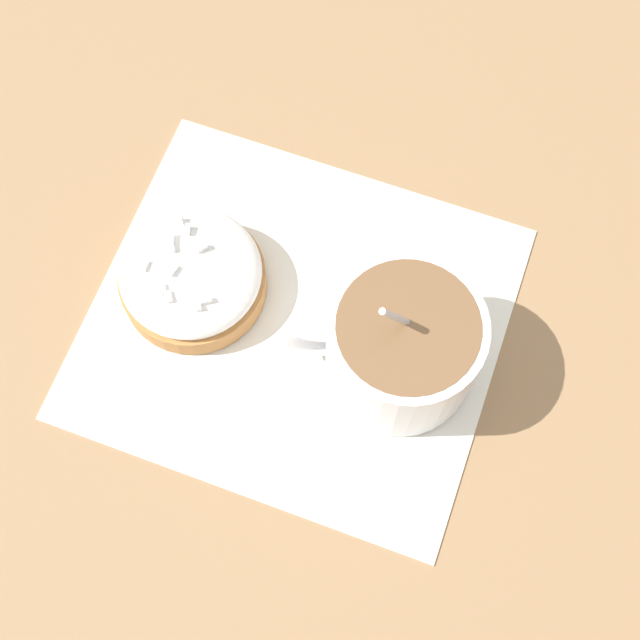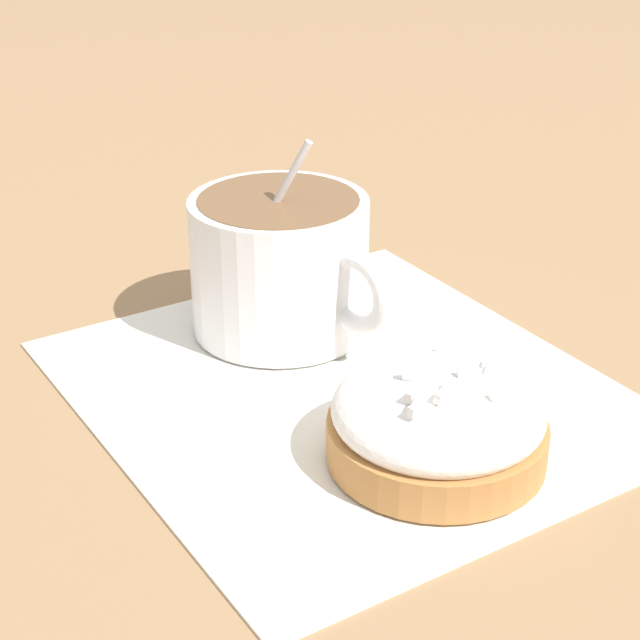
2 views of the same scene
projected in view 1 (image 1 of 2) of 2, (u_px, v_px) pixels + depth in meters
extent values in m
plane|color=#93704C|center=(296.00, 322.00, 0.58)|extent=(3.00, 3.00, 0.00)
cube|color=white|center=(296.00, 321.00, 0.58)|extent=(0.26, 0.24, 0.00)
cylinder|color=white|center=(403.00, 347.00, 0.53)|extent=(0.09, 0.09, 0.07)
cylinder|color=brown|center=(408.00, 330.00, 0.51)|extent=(0.08, 0.08, 0.01)
torus|color=white|center=(316.00, 339.00, 0.53)|extent=(0.04, 0.02, 0.04)
ellipsoid|color=silver|center=(359.00, 376.00, 0.55)|extent=(0.03, 0.03, 0.01)
cylinder|color=silver|center=(414.00, 332.00, 0.51)|extent=(0.04, 0.04, 0.10)
cylinder|color=#B2753D|center=(196.00, 275.00, 0.58)|extent=(0.10, 0.10, 0.02)
ellipsoid|color=white|center=(193.00, 266.00, 0.57)|extent=(0.09, 0.09, 0.03)
cube|color=white|center=(173.00, 271.00, 0.55)|extent=(0.00, 0.01, 0.00)
cube|color=white|center=(169.00, 297.00, 0.54)|extent=(0.01, 0.01, 0.00)
cube|color=white|center=(202.00, 248.00, 0.55)|extent=(0.01, 0.01, 0.00)
cube|color=white|center=(188.00, 230.00, 0.56)|extent=(0.01, 0.01, 0.00)
cube|color=white|center=(172.00, 238.00, 0.55)|extent=(0.01, 0.01, 0.00)
cube|color=white|center=(206.00, 301.00, 0.54)|extent=(0.01, 0.01, 0.00)
cube|color=white|center=(145.00, 266.00, 0.55)|extent=(0.00, 0.01, 0.00)
cube|color=white|center=(163.00, 290.00, 0.54)|extent=(0.01, 0.01, 0.00)
cube|color=white|center=(181.00, 224.00, 0.56)|extent=(0.01, 0.01, 0.00)
cube|color=white|center=(172.00, 247.00, 0.55)|extent=(0.01, 0.01, 0.00)
cube|color=white|center=(198.00, 305.00, 0.54)|extent=(0.01, 0.01, 0.00)
cube|color=white|center=(179.00, 221.00, 0.56)|extent=(0.00, 0.01, 0.00)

